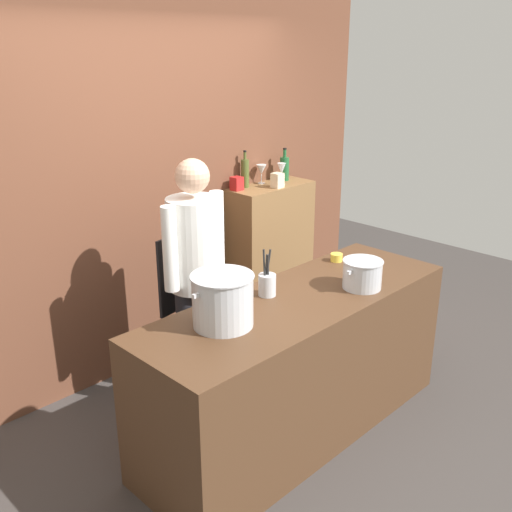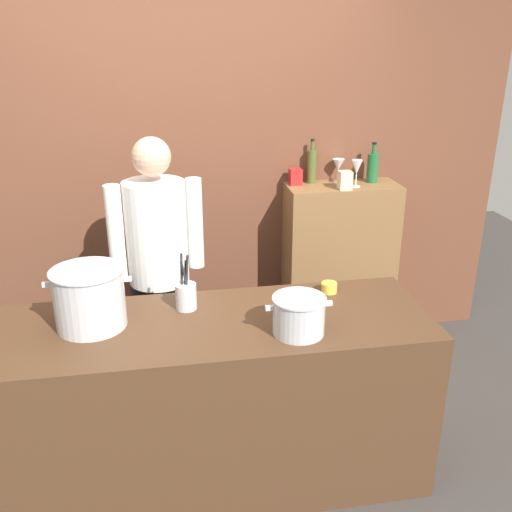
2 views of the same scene
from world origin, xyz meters
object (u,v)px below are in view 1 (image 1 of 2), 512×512
at_px(butter_jar, 336,257).
at_px(chef, 195,269).
at_px(wine_glass_tall, 261,170).
at_px(stockpot_small, 362,274).
at_px(wine_glass_short, 281,170).
at_px(stockpot_large, 223,300).
at_px(spice_tin_red, 237,184).
at_px(wine_bottle_green, 284,168).
at_px(wine_bottle_olive, 245,173).
at_px(spice_tin_cream, 277,180).
at_px(utensil_crock, 267,284).

bearing_deg(butter_jar, chef, 153.23).
bearing_deg(wine_glass_tall, butter_jar, -108.76).
bearing_deg(stockpot_small, wine_glass_short, 61.77).
xyz_separation_m(stockpot_large, spice_tin_red, (1.25, 1.20, 0.22)).
relative_size(stockpot_small, wine_bottle_green, 1.13).
relative_size(butter_jar, wine_bottle_olive, 0.28).
xyz_separation_m(stockpot_large, wine_glass_short, (1.63, 1.08, 0.29)).
relative_size(stockpot_small, wine_glass_tall, 1.96).
relative_size(stockpot_large, wine_glass_short, 2.18).
bearing_deg(stockpot_small, spice_tin_cream, 64.23).
distance_m(stockpot_small, butter_jar, 0.47).
relative_size(chef, wine_bottle_green, 6.13).
height_order(wine_bottle_olive, wine_glass_short, wine_bottle_olive).
bearing_deg(spice_tin_cream, stockpot_small, -115.77).
height_order(wine_bottle_green, wine_glass_tall, wine_bottle_green).
relative_size(wine_glass_tall, spice_tin_cream, 1.34).
height_order(wine_bottle_green, spice_tin_red, wine_bottle_green).
relative_size(chef, wine_glass_short, 9.25).
height_order(stockpot_large, wine_bottle_olive, wine_bottle_olive).
relative_size(butter_jar, wine_glass_tall, 0.52).
distance_m(stockpot_large, butter_jar, 1.20).
distance_m(butter_jar, wine_bottle_olive, 1.15).
xyz_separation_m(stockpot_small, wine_bottle_green, (0.85, 1.40, 0.32)).
bearing_deg(utensil_crock, chef, 104.32).
distance_m(stockpot_small, wine_bottle_olive, 1.56).
relative_size(wine_bottle_olive, wine_glass_short, 1.65).
xyz_separation_m(butter_jar, wine_glass_tall, (0.36, 1.07, 0.39)).
bearing_deg(spice_tin_red, chef, -147.27).
bearing_deg(wine_bottle_olive, spice_tin_red, -167.41).
bearing_deg(stockpot_large, wine_glass_short, 33.48).
xyz_separation_m(stockpot_small, wine_glass_short, (0.70, 1.30, 0.34)).
bearing_deg(wine_glass_short, stockpot_large, -146.52).
xyz_separation_m(stockpot_large, wine_glass_tall, (1.55, 1.23, 0.28)).
xyz_separation_m(butter_jar, spice_tin_cream, (0.35, 0.88, 0.34)).
xyz_separation_m(utensil_crock, butter_jar, (0.75, 0.06, -0.05)).
bearing_deg(spice_tin_red, spice_tin_cream, -29.78).
relative_size(butter_jar, spice_tin_cream, 0.70).
distance_m(wine_glass_short, wine_glass_tall, 0.17).
height_order(chef, utensil_crock, chef).
bearing_deg(stockpot_large, stockpot_small, -13.78).
bearing_deg(butter_jar, stockpot_large, -172.25).
bearing_deg(stockpot_small, wine_glass_tall, 66.84).
height_order(stockpot_large, utensil_crock, utensil_crock).
relative_size(wine_bottle_olive, wine_bottle_green, 1.09).
height_order(stockpot_large, spice_tin_cream, spice_tin_cream).
relative_size(utensil_crock, wine_bottle_green, 1.05).
distance_m(chef, utensil_crock, 0.52).
height_order(wine_bottle_olive, spice_tin_cream, wine_bottle_olive).
relative_size(wine_bottle_green, wine_glass_tall, 1.73).
bearing_deg(chef, spice_tin_red, -156.72).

